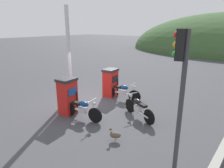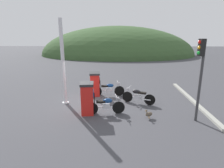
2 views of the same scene
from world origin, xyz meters
The scene contains 11 objects.
ground_plane centered at (0.00, 0.00, 0.00)m, with size 120.00×120.00×0.00m, color #424247.
fuel_pump_near centered at (0.14, -1.48, 0.82)m, with size 0.74×0.84×1.61m.
fuel_pump_far centered at (0.14, 1.48, 0.78)m, with size 0.74×0.87×1.53m.
motorcycle_near_pump centered at (1.05, -1.50, 0.46)m, with size 1.97×0.56×0.95m.
motorcycle_far_pump centered at (1.03, 1.35, 0.47)m, with size 2.12×0.56×0.97m.
motorcycle_extra centered at (2.80, 0.08, 0.48)m, with size 1.84×0.89×0.95m.
wandering_duck centered at (3.13, -1.94, 0.23)m, with size 0.44×0.36×0.47m.
roadside_traffic_light centered at (5.21, -2.10, 2.54)m, with size 0.40×0.28×3.71m.
canopy_support_pole centered at (-1.43, 0.00, 2.29)m, with size 0.40×0.40×4.74m.
road_edge_kerb centered at (6.12, 0.00, 0.06)m, with size 0.32×8.66×0.12m.
distant_hill_main centered at (1.30, 28.60, 0.00)m, with size 30.69×21.89×11.50m.
Camera 2 is at (1.69, -10.11, 3.83)m, focal length 29.59 mm.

